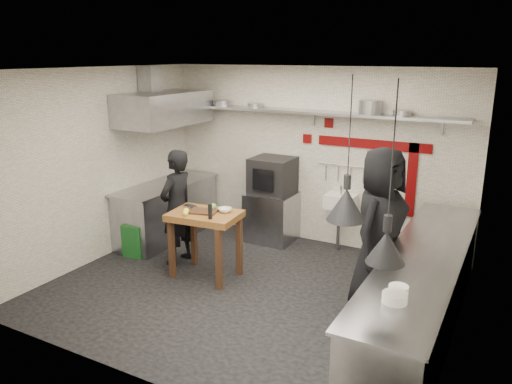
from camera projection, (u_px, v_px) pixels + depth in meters
The scene contains 47 objects.
floor at pixel (249, 290), 6.51m from camera, with size 5.00×5.00×0.00m, color black.
ceiling at pixel (248, 69), 5.76m from camera, with size 5.00×5.00×0.00m, color beige.
wall_back at pixel (313, 156), 7.91m from camera, with size 5.00×0.04×2.80m, color silver.
wall_front at pixel (131, 240), 4.36m from camera, with size 5.00×0.04×2.80m, color silver.
wall_left at pixel (99, 165), 7.29m from camera, with size 0.04×4.20×2.80m, color silver.
wall_right at pixel (466, 217), 4.99m from camera, with size 0.04×4.20×2.80m, color silver.
red_band_horiz at pixel (373, 144), 7.39m from camera, with size 1.70×0.02×0.14m, color #610507.
red_band_vert at pixel (411, 180), 7.24m from camera, with size 0.14×0.02×1.10m, color #610507.
red_tile_a at pixel (329, 123), 7.64m from camera, with size 0.14×0.02×0.14m, color #610507.
red_tile_b at pixel (307, 139), 7.87m from camera, with size 0.14×0.02×0.14m, color #610507.
back_shelf at pixel (310, 112), 7.57m from camera, with size 4.60×0.34×0.04m, color gray.
shelf_bracket_left at pixel (211, 111), 8.60m from camera, with size 0.04×0.06×0.24m, color gray.
shelf_bracket_mid at pixel (314, 118), 7.72m from camera, with size 0.04×0.06×0.24m, color gray.
shelf_bracket_right at pixel (442, 126), 6.85m from camera, with size 0.04×0.06×0.24m, color gray.
pan_far_left at pixel (223, 103), 8.27m from camera, with size 0.27×0.27×0.09m, color gray.
pan_mid_left at pixel (255, 105), 7.99m from camera, with size 0.24×0.24×0.07m, color gray.
stock_pot at pixel (370, 107), 7.11m from camera, with size 0.33×0.33×0.20m, color gray.
pan_right at pixel (402, 113), 6.92m from camera, with size 0.25×0.25×0.08m, color gray.
oven_stand at pixel (272, 217), 8.16m from camera, with size 0.74×0.67×0.80m, color gray.
combi_oven at pixel (273, 176), 7.99m from camera, with size 0.65×0.60×0.58m, color black.
oven_door at pixel (263, 179), 7.78m from camera, with size 0.52×0.03×0.46m, color #610507.
oven_glass at pixel (263, 180), 7.70m from camera, with size 0.35×0.02×0.34m, color black.
hand_sink at pixel (341, 201), 7.68m from camera, with size 0.46×0.34×0.22m, color silver.
sink_tap at pixel (341, 190), 7.63m from camera, with size 0.03×0.03×0.14m, color gray.
sink_drain at pixel (338, 229), 7.76m from camera, with size 0.06×0.06×0.66m, color gray.
utensil_rail at pixel (345, 165), 7.65m from camera, with size 0.02×0.02×0.90m, color gray.
counter_right at pixel (421, 295), 5.40m from camera, with size 0.70×3.80×0.90m, color gray.
counter_right_top at pixel (425, 255), 5.28m from camera, with size 0.76×3.90×0.03m, color gray.
plate_stack at pixel (395, 298), 4.24m from camera, with size 0.21×0.21×0.09m, color silver.
small_bowl_right at pixel (399, 288), 4.45m from camera, with size 0.18×0.18×0.05m, color silver.
counter_left at pixel (167, 211), 8.27m from camera, with size 0.70×1.90×0.90m, color gray.
counter_left_top at pixel (165, 184), 8.14m from camera, with size 0.76×2.00×0.03m, color gray.
extractor_hood at pixel (164, 108), 7.79m from camera, with size 0.78×1.60×0.50m, color gray.
hood_duct at pixel (150, 82), 7.80m from camera, with size 0.28×0.28×0.50m, color gray.
green_bin at pixel (137, 239), 7.59m from camera, with size 0.32×0.32×0.50m, color #185820.
prep_table at pixel (206, 245), 6.81m from camera, with size 0.92×0.64×0.92m, color brown, non-canonical shape.
cutting_board at pixel (203, 211), 6.69m from camera, with size 0.37×0.26×0.03m, color #452A19.
pepper_mill at pixel (210, 212), 6.40m from camera, with size 0.05×0.05×0.20m, color black.
lemon_a at pixel (186, 211), 6.62m from camera, with size 0.08×0.08×0.08m, color #EFF138.
lemon_b at pixel (185, 213), 6.53m from camera, with size 0.07×0.07×0.07m, color #EFF138.
veg_ball at pixel (213, 207), 6.77m from camera, with size 0.09×0.09×0.09m, color #61983F.
steel_tray at pixel (190, 207), 6.90m from camera, with size 0.18×0.12×0.03m, color gray.
bowl at pixel (225, 210), 6.70m from camera, with size 0.18×0.18×0.06m, color silver.
heat_lamp_near at pixel (349, 150), 4.66m from camera, with size 0.38×0.38×1.39m, color black, non-canonical shape.
heat_lamp_far at pixel (391, 175), 3.95m from camera, with size 0.33×0.33×1.50m, color black, non-canonical shape.
chef_left at pixel (177, 207), 7.17m from camera, with size 0.61×0.40×1.68m, color black.
chef_right at pixel (380, 229), 5.87m from camera, with size 0.96×0.62×1.96m, color black.
Camera 1 is at (2.92, -5.17, 2.98)m, focal length 35.00 mm.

